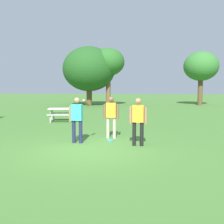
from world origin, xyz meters
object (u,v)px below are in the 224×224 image
object	(u,v)px
frisbee	(110,140)
tree_broad_center	(108,63)
person_thrower	(138,119)
picnic_table_near	(63,112)
tree_far_right	(201,67)
tree_tall_left	(89,69)
person_catcher	(77,117)
person_bystander	(111,114)

from	to	relation	value
frisbee	tree_broad_center	distance (m)	18.38
person_thrower	tree_broad_center	bearing A→B (deg)	100.84
frisbee	picnic_table_near	world-z (taller)	picnic_table_near
picnic_table_near	tree_far_right	size ratio (longest dim) A/B	0.34
tree_tall_left	tree_far_right	distance (m)	11.88
person_catcher	tree_far_right	bearing A→B (deg)	67.41
person_catcher	tree_broad_center	xyz separation A→B (m)	(-1.34, 18.19, 3.49)
person_thrower	tree_far_right	world-z (taller)	tree_far_right
tree_tall_left	tree_broad_center	size ratio (longest dim) A/B	1.03
person_thrower	picnic_table_near	size ratio (longest dim) A/B	0.84
tree_broad_center	picnic_table_near	bearing A→B (deg)	-94.25
person_catcher	frisbee	bearing A→B (deg)	25.15
tree_tall_left	tree_far_right	size ratio (longest dim) A/B	1.08
person_catcher	person_bystander	xyz separation A→B (m)	(1.10, 1.01, -0.02)
person_thrower	person_catcher	size ratio (longest dim) A/B	1.00
person_bystander	picnic_table_near	size ratio (longest dim) A/B	0.84
person_thrower	picnic_table_near	xyz separation A→B (m)	(-4.45, 5.83, -0.38)
tree_far_right	person_bystander	bearing A→B (deg)	-110.82
person_thrower	tree_tall_left	size ratio (longest dim) A/B	0.27
tree_far_right	frisbee	bearing A→B (deg)	-110.31
tree_tall_left	tree_far_right	world-z (taller)	tree_tall_left
tree_far_right	person_thrower	bearing A→B (deg)	-106.94
frisbee	tree_far_right	size ratio (longest dim) A/B	0.04
frisbee	tree_far_right	distance (m)	21.26
tree_broad_center	tree_far_right	distance (m)	9.89
tree_tall_left	tree_broad_center	world-z (taller)	tree_tall_left
picnic_table_near	person_bystander	bearing A→B (deg)	-53.86
person_thrower	person_catcher	xyz separation A→B (m)	(-2.18, 0.19, 0.02)
person_bystander	tree_broad_center	bearing A→B (deg)	98.09
tree_broad_center	person_catcher	bearing A→B (deg)	-85.79
person_catcher	frisbee	xyz separation A→B (m)	(1.12, 0.52, -0.95)
person_catcher	picnic_table_near	world-z (taller)	person_catcher
person_catcher	person_bystander	size ratio (longest dim) A/B	1.00
frisbee	tree_broad_center	xyz separation A→B (m)	(-2.46, 17.67, 4.44)
frisbee	tree_tall_left	world-z (taller)	tree_tall_left
person_thrower	person_bystander	distance (m)	1.62
tree_broad_center	tree_far_right	bearing A→B (deg)	11.08
picnic_table_near	tree_far_right	world-z (taller)	tree_far_right
person_catcher	tree_broad_center	size ratio (longest dim) A/B	0.28
person_thrower	person_catcher	distance (m)	2.19
person_catcher	person_thrower	bearing A→B (deg)	-5.10
person_bystander	tree_broad_center	distance (m)	17.70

